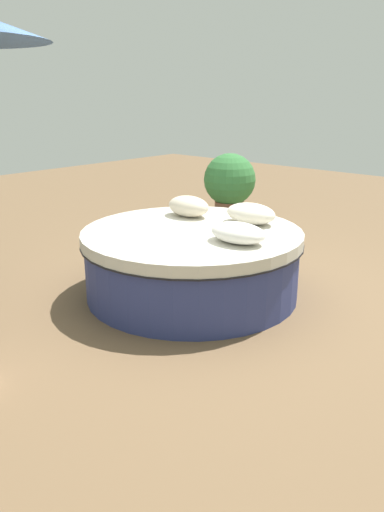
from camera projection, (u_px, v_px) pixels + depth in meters
ground_plane at (192, 293)px, 4.79m from camera, size 16.00×16.00×0.00m
round_bed at (192, 262)px, 4.69m from camera, size 2.02×2.02×0.62m
throw_pillow_0 at (238, 233)px, 4.19m from camera, size 0.50×0.34×0.17m
throw_pillow_1 at (251, 213)px, 4.80m from camera, size 0.51×0.34×0.19m
throw_pillow_2 at (189, 206)px, 5.07m from camera, size 0.47×0.31×0.21m
planter at (230, 185)px, 6.75m from camera, size 0.69×0.69×1.05m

